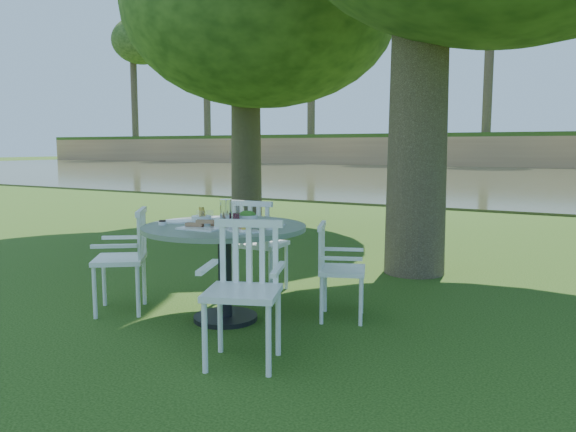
# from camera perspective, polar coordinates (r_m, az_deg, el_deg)

# --- Properties ---
(ground) EXTENTS (140.00, 140.00, 0.00)m
(ground) POSITION_cam_1_polar(r_m,az_deg,el_deg) (5.40, -1.06, -9.23)
(ground) COLOR #1A390C
(ground) RESTS_ON ground
(table) EXTENTS (1.41, 1.41, 0.84)m
(table) POSITION_cam_1_polar(r_m,az_deg,el_deg) (4.89, -6.46, -2.80)
(table) COLOR black
(table) RESTS_ON ground
(chair_ne) EXTENTS (0.52, 0.54, 0.84)m
(chair_ne) POSITION_cam_1_polar(r_m,az_deg,el_deg) (4.96, 4.59, -4.81)
(chair_ne) COLOR white
(chair_ne) RESTS_ON ground
(chair_nw) EXTENTS (0.53, 0.50, 0.97)m
(chair_nw) POSITION_cam_1_polar(r_m,az_deg,el_deg) (5.78, -3.30, -2.34)
(chair_nw) COLOR white
(chair_nw) RESTS_ON ground
(chair_sw) EXTENTS (0.64, 0.65, 0.94)m
(chair_sw) POSITION_cam_1_polar(r_m,az_deg,el_deg) (5.35, -15.77, -3.53)
(chair_sw) COLOR white
(chair_sw) RESTS_ON ground
(chair_se) EXTENTS (0.63, 0.61, 0.99)m
(chair_se) POSITION_cam_1_polar(r_m,az_deg,el_deg) (4.00, -4.33, -6.44)
(chair_se) COLOR white
(chair_se) RESTS_ON ground
(tableware) EXTENTS (1.13, 0.82, 0.21)m
(tableware) POSITION_cam_1_polar(r_m,az_deg,el_deg) (4.93, -6.71, -0.32)
(tableware) COLOR white
(tableware) RESTS_ON table
(river) EXTENTS (100.00, 28.00, 0.12)m
(river) POSITION_cam_1_polar(r_m,az_deg,el_deg) (27.63, 24.00, 3.34)
(river) COLOR #3A3D24
(river) RESTS_ON ground
(far_bank) EXTENTS (100.00, 18.00, 15.20)m
(far_bank) POSITION_cam_1_polar(r_m,az_deg,el_deg) (46.00, 27.10, 13.50)
(far_bank) COLOR #A7784D
(far_bank) RESTS_ON ground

